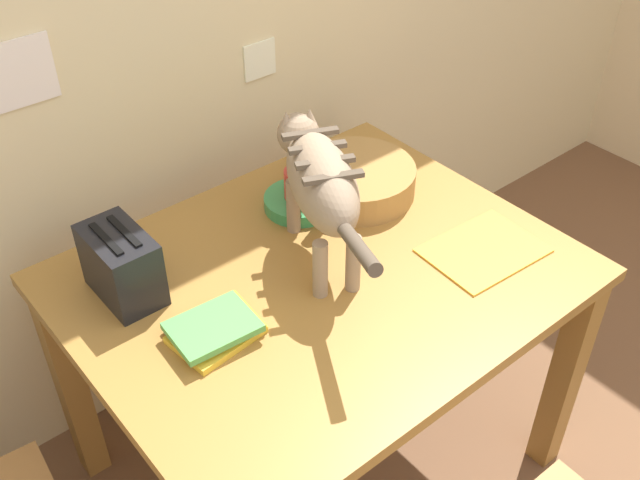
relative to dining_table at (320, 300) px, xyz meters
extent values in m
cube|color=white|center=(-0.40, 0.59, 0.52)|extent=(0.16, 0.01, 0.16)
cube|color=white|center=(0.27, 0.59, 0.36)|extent=(0.11, 0.01, 0.11)
cube|color=olive|center=(0.00, 0.00, 0.07)|extent=(1.18, 0.95, 0.03)
cube|color=olive|center=(0.00, 0.00, 0.02)|extent=(1.10, 0.87, 0.07)
cube|color=olive|center=(0.54, -0.42, -0.30)|extent=(0.07, 0.07, 0.72)
cube|color=olive|center=(-0.54, 0.42, -0.30)|extent=(0.07, 0.07, 0.72)
cube|color=olive|center=(0.54, 0.42, -0.30)|extent=(0.07, 0.07, 0.72)
ellipsoid|color=gray|center=(0.04, 0.04, 0.32)|extent=(0.28, 0.40, 0.18)
cube|color=brown|center=(0.00, -0.04, 0.39)|extent=(0.13, 0.07, 0.01)
cube|color=brown|center=(0.03, 0.02, 0.39)|extent=(0.13, 0.07, 0.01)
cube|color=brown|center=(0.05, 0.07, 0.39)|extent=(0.13, 0.07, 0.01)
cube|color=brown|center=(0.08, 0.13, 0.39)|extent=(0.13, 0.07, 0.01)
cylinder|color=gray|center=(0.06, 0.18, 0.17)|extent=(0.04, 0.04, 0.15)
cylinder|color=gray|center=(0.13, 0.14, 0.17)|extent=(0.04, 0.04, 0.15)
cylinder|color=gray|center=(-0.05, -0.06, 0.17)|extent=(0.04, 0.04, 0.15)
cylinder|color=gray|center=(0.02, -0.09, 0.17)|extent=(0.04, 0.04, 0.15)
sphere|color=gray|center=(0.13, 0.24, 0.32)|extent=(0.11, 0.11, 0.11)
cone|color=gray|center=(0.10, 0.26, 0.37)|extent=(0.04, 0.04, 0.04)
cone|color=gray|center=(0.16, 0.23, 0.37)|extent=(0.04, 0.04, 0.04)
cylinder|color=brown|center=(-0.07, -0.21, 0.34)|extent=(0.11, 0.20, 0.08)
cylinder|color=#3A9B55|center=(0.13, 0.24, 0.11)|extent=(0.19, 0.19, 0.03)
cylinder|color=#D33A36|center=(0.13, 0.24, 0.17)|extent=(0.08, 0.08, 0.08)
torus|color=#D33A36|center=(0.18, 0.24, 0.17)|extent=(0.06, 0.01, 0.06)
cube|color=#F9AE32|center=(0.37, -0.20, 0.09)|extent=(0.30, 0.23, 0.01)
cube|color=yellow|center=(-0.32, -0.02, 0.10)|extent=(0.20, 0.16, 0.02)
cube|color=yellow|center=(-0.31, -0.01, 0.11)|extent=(0.19, 0.15, 0.01)
cube|color=#509F4C|center=(-0.32, -0.02, 0.13)|extent=(0.19, 0.15, 0.02)
cylinder|color=#A77A3F|center=(0.29, 0.20, 0.13)|extent=(0.33, 0.33, 0.08)
cylinder|color=#4B361C|center=(0.29, 0.20, 0.14)|extent=(0.27, 0.27, 0.07)
cube|color=black|center=(-0.40, 0.23, 0.18)|extent=(0.12, 0.20, 0.17)
cube|color=black|center=(-0.42, 0.23, 0.26)|extent=(0.02, 0.14, 0.01)
cube|color=black|center=(-0.38, 0.23, 0.26)|extent=(0.02, 0.14, 0.01)
camera|label=1|loc=(-0.88, -1.06, 1.28)|focal=41.74mm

